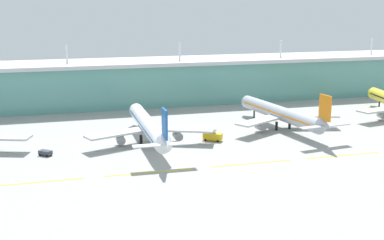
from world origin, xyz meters
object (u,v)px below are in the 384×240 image
airliner_near_middle (149,126)px  pushback_tug (45,153)px  fuel_truck (212,135)px  airliner_far_middle (282,114)px

airliner_near_middle → pushback_tug: 38.59m
airliner_near_middle → fuel_truck: (23.86, -3.49, -4.19)m
airliner_near_middle → pushback_tug: bearing=-169.8°
airliner_near_middle → airliner_far_middle: same height
airliner_far_middle → pushback_tug: 96.30m
airliner_far_middle → pushback_tug: airliner_far_middle is taller
airliner_near_middle → pushback_tug: airliner_near_middle is taller
fuel_truck → airliner_far_middle: bearing=17.4°
pushback_tug → fuel_truck: bearing=3.0°
pushback_tug → airliner_near_middle: bearing=10.2°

